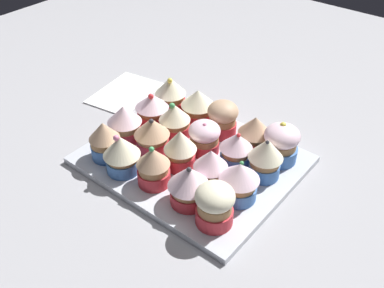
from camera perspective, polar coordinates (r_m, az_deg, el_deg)
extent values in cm
cube|color=#9E9EA3|center=(81.02, 0.00, -3.19)|extent=(180.00, 180.00, 3.00)
cube|color=silver|center=(79.66, 0.00, -2.05)|extent=(35.79, 29.45, 1.20)
cylinder|color=#477AC6|center=(79.48, 11.27, -1.19)|extent=(6.09, 6.09, 2.75)
cylinder|color=#AD7F51|center=(78.24, 11.45, -0.02)|extent=(5.37, 5.37, 1.35)
ellipsoid|color=silver|center=(77.15, 11.61, 1.06)|extent=(6.28, 6.28, 3.85)
sphere|color=#EAD64C|center=(76.65, 11.72, 2.39)|extent=(1.13, 1.13, 1.13)
cylinder|color=#D1333D|center=(81.53, 7.94, 0.13)|extent=(5.47, 5.47, 2.20)
cylinder|color=#AD7F51|center=(80.51, 8.04, 1.09)|extent=(4.95, 4.95, 1.20)
cone|color=tan|center=(79.18, 8.19, 2.42)|extent=(6.08, 6.08, 3.38)
cylinder|color=#D1333D|center=(84.28, 4.00, 2.02)|extent=(5.38, 5.38, 2.62)
cylinder|color=#AD7F51|center=(83.15, 4.06, 3.12)|extent=(4.98, 4.98, 1.32)
ellipsoid|color=tan|center=(82.12, 4.12, 4.18)|extent=(5.82, 5.82, 3.97)
cylinder|color=#D1333D|center=(88.04, 0.74, 3.69)|extent=(6.01, 6.01, 2.22)
cylinder|color=#AD7F51|center=(87.04, 0.75, 4.68)|extent=(5.66, 5.66, 1.41)
cone|color=#F4EDC6|center=(85.78, 0.76, 6.00)|extent=(6.67, 6.67, 3.29)
cylinder|color=#D1333D|center=(90.87, -2.76, 5.06)|extent=(5.97, 5.97, 2.78)
cylinder|color=#AD7F51|center=(89.76, -2.80, 6.18)|extent=(5.41, 5.41, 1.40)
cone|color=#F4EDC6|center=(88.51, -2.85, 7.54)|extent=(6.29, 6.29, 3.50)
sphere|color=#EAD64C|center=(87.09, -2.89, 8.20)|extent=(1.06, 1.06, 1.06)
cylinder|color=#477AC6|center=(75.64, 9.29, -3.30)|extent=(5.32, 5.32, 2.63)
cylinder|color=#AD7F51|center=(74.35, 9.44, -2.13)|extent=(4.96, 4.96, 1.39)
cone|color=#F4EDC6|center=(72.77, 9.64, -0.59)|extent=(5.90, 5.90, 3.71)
sphere|color=#333338|center=(71.22, 9.75, 0.22)|extent=(0.63, 0.63, 0.63)
cylinder|color=#477AC6|center=(77.54, 5.60, -1.90)|extent=(5.36, 5.36, 2.28)
cylinder|color=#AD7F51|center=(76.43, 5.68, -0.87)|extent=(4.81, 4.81, 1.29)
cone|color=silver|center=(75.13, 5.78, 0.40)|extent=(5.77, 5.77, 2.96)
sphere|color=red|center=(74.14, 6.07, 1.13)|extent=(0.71, 0.71, 0.71)
cylinder|color=#D1333D|center=(80.03, 1.59, -0.26)|extent=(5.43, 5.43, 2.26)
cylinder|color=#AD7F51|center=(78.98, 1.61, 0.72)|extent=(5.17, 5.17, 1.17)
ellipsoid|color=silver|center=(78.01, 1.63, 1.68)|extent=(5.74, 5.74, 3.52)
sphere|color=pink|center=(76.67, 1.66, 2.48)|extent=(0.74, 0.74, 0.74)
cylinder|color=#D1333D|center=(83.78, -2.22, 1.85)|extent=(5.87, 5.87, 2.62)
cylinder|color=#AD7F51|center=(82.72, -2.25, 2.87)|extent=(5.61, 5.61, 1.04)
cone|color=#F4EDC6|center=(81.51, -2.29, 4.12)|extent=(5.93, 5.93, 3.27)
sphere|color=#4CB266|center=(80.71, -2.60, 4.98)|extent=(1.10, 1.10, 1.10)
cylinder|color=#D1333D|center=(87.77, -5.11, 3.42)|extent=(6.04, 6.04, 2.24)
cylinder|color=#AD7F51|center=(86.78, -5.18, 4.39)|extent=(5.41, 5.41, 1.33)
cone|color=silver|center=(85.64, -5.25, 5.58)|extent=(6.60, 6.60, 2.90)
sphere|color=red|center=(84.63, -5.35, 6.17)|extent=(1.08, 1.08, 1.08)
cylinder|color=#477AC6|center=(71.22, 5.99, -6.15)|extent=(5.91, 5.91, 2.47)
cylinder|color=#AD7F51|center=(69.88, 6.09, -4.98)|extent=(5.45, 5.45, 1.47)
cone|color=silver|center=(68.38, 6.21, -3.60)|extent=(6.50, 6.50, 3.03)
sphere|color=#4CB266|center=(67.80, 6.45, -2.48)|extent=(0.68, 0.68, 0.68)
cylinder|color=#D1333D|center=(73.50, 2.38, -4.29)|extent=(5.20, 5.20, 2.42)
cylinder|color=#AD7F51|center=(72.35, 2.42, -3.27)|extent=(4.58, 4.58, 1.04)
cone|color=silver|center=(70.94, 2.46, -1.93)|extent=(5.77, 5.77, 3.35)
cylinder|color=#D1333D|center=(76.44, -1.37, -2.22)|extent=(5.22, 5.22, 2.59)
cylinder|color=#AD7F51|center=(75.23, -1.39, -1.11)|extent=(4.66, 4.66, 1.23)
cone|color=#F4EDC6|center=(73.69, -1.42, 0.40)|extent=(5.71, 5.71, 3.75)
cylinder|color=#D1333D|center=(80.55, -5.12, -0.04)|extent=(5.97, 5.97, 2.46)
cylinder|color=#AD7F51|center=(79.50, -5.19, 0.96)|extent=(5.73, 5.73, 1.02)
cone|color=tan|center=(78.21, -5.28, 2.25)|extent=(6.46, 6.46, 3.38)
sphere|color=#333338|center=(76.88, -5.30, 2.97)|extent=(0.85, 0.85, 0.85)
cylinder|color=#D1333D|center=(83.90, -8.56, 1.37)|extent=(5.78, 5.78, 2.40)
cylinder|color=#AD7F51|center=(82.79, -8.68, 2.44)|extent=(5.46, 5.46, 1.45)
cone|color=silver|center=(81.43, -8.84, 3.83)|extent=(6.40, 6.40, 3.39)
cylinder|color=#D1333D|center=(67.19, 2.90, -9.24)|extent=(5.76, 5.76, 2.59)
cylinder|color=#AD7F51|center=(65.70, 2.95, -8.02)|extent=(5.20, 5.20, 1.52)
ellipsoid|color=#F4EDC6|center=(64.33, 3.01, -6.82)|extent=(6.00, 6.00, 3.90)
cylinder|color=#D1333D|center=(70.20, -0.42, -6.80)|extent=(5.97, 5.97, 2.27)
cylinder|color=#AD7F51|center=(68.98, -0.43, -5.75)|extent=(5.55, 5.55, 1.24)
cone|color=silver|center=(67.31, -0.43, -4.23)|extent=(6.64, 6.64, 3.70)
sphere|color=#333338|center=(65.88, -0.39, -3.33)|extent=(0.81, 0.81, 0.81)
cylinder|color=#D1333D|center=(73.66, -4.94, -4.24)|extent=(5.52, 5.52, 2.54)
cylinder|color=#AD7F51|center=(72.34, -5.02, -3.05)|extent=(4.96, 4.96, 1.48)
cone|color=tan|center=(70.86, -5.12, -1.64)|extent=(5.59, 5.59, 3.14)
sphere|color=#4CB266|center=(70.03, -5.26, -0.69)|extent=(0.89, 0.89, 0.89)
cylinder|color=#477AC6|center=(76.73, -8.91, -2.66)|extent=(5.74, 5.74, 2.43)
cylinder|color=#AD7F51|center=(75.64, -9.04, -1.66)|extent=(5.23, 5.23, 1.02)
cone|color=#F4EDC6|center=(74.18, -9.21, -0.25)|extent=(6.38, 6.38, 3.71)
sphere|color=pink|center=(73.22, -9.79, 0.78)|extent=(1.05, 1.05, 1.05)
cylinder|color=#477AC6|center=(80.01, -11.03, -0.85)|extent=(5.32, 5.32, 2.77)
cylinder|color=#AD7F51|center=(78.76, -11.21, 0.33)|extent=(5.10, 5.10, 1.35)
cone|color=tan|center=(77.41, -11.41, 1.69)|extent=(5.49, 5.49, 3.28)
cube|color=white|center=(100.60, -8.60, 6.62)|extent=(13.78, 17.27, 0.60)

